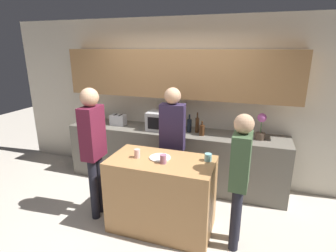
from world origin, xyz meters
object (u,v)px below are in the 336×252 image
bottle_0 (189,125)px  person_left (93,143)px  cup_1 (137,153)px  toaster (118,120)px  cup_0 (163,159)px  cup_2 (208,157)px  person_right (172,137)px  plate_on_island (160,158)px  microwave (164,121)px  person_center (240,172)px  bottle_1 (197,125)px  potted_plant (261,126)px  bottle_2 (202,130)px

bottle_0 → person_left: 1.55m
cup_1 → toaster: bearing=127.4°
cup_0 → person_left: 0.97m
cup_2 → person_right: person_right is taller
plate_on_island → person_left: bearing=-175.5°
microwave → cup_0: microwave is taller
person_center → bottle_1: bearing=33.3°
plate_on_island → person_right: bearing=92.2°
potted_plant → cup_1: 1.87m
bottle_0 → cup_0: (0.01, -1.27, -0.05)m
potted_plant → person_center: person_center is taller
cup_0 → microwave: bearing=109.0°
microwave → person_left: bearing=-114.0°
person_left → potted_plant: bearing=118.5°
bottle_0 → plate_on_island: bearing=-93.7°
cup_1 → microwave: bearing=93.8°
cup_0 → cup_2: bearing=26.1°
person_left → cup_0: bearing=84.6°
microwave → bottle_0: (0.42, 0.01, -0.04)m
potted_plant → bottle_0: size_ratio=1.37×
microwave → person_center: (1.30, -1.21, -0.14)m
plate_on_island → cup_0: 0.16m
microwave → plate_on_island: size_ratio=2.00×
cup_1 → potted_plant: bearing=40.4°
cup_2 → person_center: size_ratio=0.06×
bottle_0 → cup_2: 1.15m
bottle_1 → cup_2: (0.37, -1.06, -0.07)m
cup_2 → bottle_0: bearing=115.4°
cup_1 → person_left: 0.62m
bottle_2 → plate_on_island: 1.09m
bottle_0 → plate_on_island: size_ratio=1.11×
plate_on_island → person_left: size_ratio=0.15×
person_left → plate_on_island: bearing=92.4°
potted_plant → cup_0: 1.66m
bottle_1 → person_right: bearing=-110.0°
person_center → person_right: bearing=58.9°
bottle_0 → bottle_1: 0.13m
bottle_0 → cup_0: size_ratio=2.73×
potted_plant → bottle_2: 0.86m
person_left → bottle_1: bearing=136.7°
potted_plant → bottle_1: potted_plant is taller
cup_1 → cup_2: 0.85m
bottle_0 → bottle_1: bottle_1 is taller
bottle_0 → cup_1: 1.27m
bottle_1 → cup_0: bottle_1 is taller
potted_plant → bottle_2: potted_plant is taller
bottle_0 → bottle_1: bearing=10.0°
bottle_1 → person_left: size_ratio=0.19×
bottle_2 → person_center: bearing=-59.9°
bottle_0 → cup_1: bearing=-105.8°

